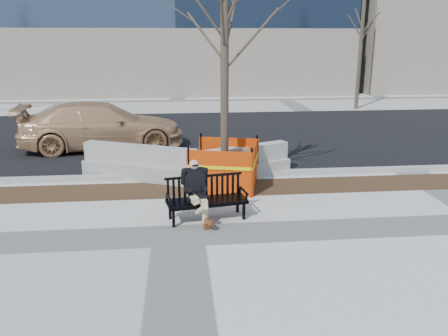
{
  "coord_description": "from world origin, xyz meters",
  "views": [
    {
      "loc": [
        0.07,
        -7.66,
        3.45
      ],
      "look_at": [
        0.96,
        1.32,
        0.87
      ],
      "focal_mm": 36.56,
      "sensor_mm": 36.0,
      "label": 1
    }
  ],
  "objects_px": {
    "jersey_barrier_left": "(141,179)",
    "jersey_barrier_right": "(237,178)",
    "seated_man": "(196,219)",
    "tree_fence": "(225,186)",
    "bench": "(207,219)",
    "sedan": "(104,148)"
  },
  "relations": [
    {
      "from": "tree_fence",
      "to": "jersey_barrier_right",
      "type": "bearing_deg",
      "value": 55.95
    },
    {
      "from": "jersey_barrier_left",
      "to": "jersey_barrier_right",
      "type": "bearing_deg",
      "value": 19.25
    },
    {
      "from": "seated_man",
      "to": "tree_fence",
      "type": "relative_size",
      "value": 0.21
    },
    {
      "from": "sedan",
      "to": "jersey_barrier_left",
      "type": "height_order",
      "value": "sedan"
    },
    {
      "from": "tree_fence",
      "to": "sedan",
      "type": "xyz_separation_m",
      "value": [
        -3.51,
        4.3,
        0.0
      ]
    },
    {
      "from": "sedan",
      "to": "jersey_barrier_right",
      "type": "distance_m",
      "value": 5.39
    },
    {
      "from": "bench",
      "to": "jersey_barrier_right",
      "type": "relative_size",
      "value": 0.55
    },
    {
      "from": "sedan",
      "to": "tree_fence",
      "type": "bearing_deg",
      "value": -147.66
    },
    {
      "from": "bench",
      "to": "seated_man",
      "type": "height_order",
      "value": "seated_man"
    },
    {
      "from": "seated_man",
      "to": "tree_fence",
      "type": "height_order",
      "value": "tree_fence"
    },
    {
      "from": "bench",
      "to": "seated_man",
      "type": "relative_size",
      "value": 1.35
    },
    {
      "from": "sedan",
      "to": "jersey_barrier_right",
      "type": "height_order",
      "value": "sedan"
    },
    {
      "from": "jersey_barrier_left",
      "to": "jersey_barrier_right",
      "type": "xyz_separation_m",
      "value": [
        2.46,
        -0.23,
        0.0
      ]
    },
    {
      "from": "jersey_barrier_right",
      "to": "bench",
      "type": "bearing_deg",
      "value": -133.73
    },
    {
      "from": "tree_fence",
      "to": "seated_man",
      "type": "bearing_deg",
      "value": -110.66
    },
    {
      "from": "tree_fence",
      "to": "jersey_barrier_right",
      "type": "height_order",
      "value": "tree_fence"
    },
    {
      "from": "sedan",
      "to": "jersey_barrier_right",
      "type": "relative_size",
      "value": 1.77
    },
    {
      "from": "seated_man",
      "to": "bench",
      "type": "bearing_deg",
      "value": -11.53
    },
    {
      "from": "seated_man",
      "to": "jersey_barrier_left",
      "type": "height_order",
      "value": "seated_man"
    },
    {
      "from": "seated_man",
      "to": "sedan",
      "type": "height_order",
      "value": "sedan"
    },
    {
      "from": "sedan",
      "to": "jersey_barrier_left",
      "type": "xyz_separation_m",
      "value": [
        1.45,
        -3.48,
        0.0
      ]
    },
    {
      "from": "sedan",
      "to": "bench",
      "type": "bearing_deg",
      "value": -161.97
    }
  ]
}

